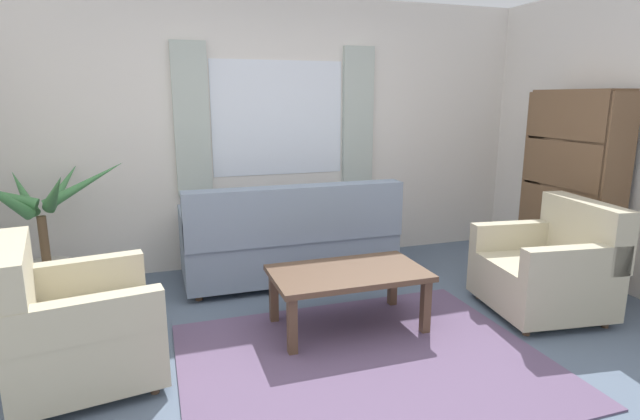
{
  "coord_description": "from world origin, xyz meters",
  "views": [
    {
      "loc": [
        -1.19,
        -2.67,
        1.65
      ],
      "look_at": [
        -0.07,
        0.7,
        0.85
      ],
      "focal_mm": 28.2,
      "sensor_mm": 36.0,
      "label": 1
    }
  ],
  "objects_px": {
    "bookshelf": "(571,184)",
    "armchair_right": "(549,268)",
    "potted_plant": "(45,243)",
    "couch": "(290,241)",
    "armchair_left": "(72,326)",
    "coffee_table": "(348,278)"
  },
  "relations": [
    {
      "from": "armchair_left",
      "to": "bookshelf",
      "type": "xyz_separation_m",
      "value": [
        4.05,
        0.49,
        0.54
      ]
    },
    {
      "from": "armchair_right",
      "to": "potted_plant",
      "type": "distance_m",
      "value": 4.01
    },
    {
      "from": "armchair_right",
      "to": "coffee_table",
      "type": "xyz_separation_m",
      "value": [
        -1.59,
        0.23,
        0.03
      ]
    },
    {
      "from": "coffee_table",
      "to": "bookshelf",
      "type": "relative_size",
      "value": 0.64
    },
    {
      "from": "coffee_table",
      "to": "bookshelf",
      "type": "xyz_separation_m",
      "value": [
        2.27,
        0.33,
        0.51
      ]
    },
    {
      "from": "potted_plant",
      "to": "bookshelf",
      "type": "height_order",
      "value": "bookshelf"
    },
    {
      "from": "armchair_right",
      "to": "armchair_left",
      "type": "bearing_deg",
      "value": -83.83
    },
    {
      "from": "armchair_left",
      "to": "potted_plant",
      "type": "xyz_separation_m",
      "value": [
        -0.36,
        1.38,
        0.15
      ]
    },
    {
      "from": "armchair_right",
      "to": "bookshelf",
      "type": "distance_m",
      "value": 1.03
    },
    {
      "from": "couch",
      "to": "armchair_right",
      "type": "relative_size",
      "value": 2.03
    },
    {
      "from": "armchair_left",
      "to": "coffee_table",
      "type": "bearing_deg",
      "value": -94.13
    },
    {
      "from": "couch",
      "to": "potted_plant",
      "type": "xyz_separation_m",
      "value": [
        -2.01,
        0.13,
        0.13
      ]
    },
    {
      "from": "armchair_right",
      "to": "bookshelf",
      "type": "relative_size",
      "value": 0.55
    },
    {
      "from": "armchair_left",
      "to": "armchair_right",
      "type": "height_order",
      "value": "same"
    },
    {
      "from": "couch",
      "to": "potted_plant",
      "type": "relative_size",
      "value": 1.56
    },
    {
      "from": "couch",
      "to": "coffee_table",
      "type": "distance_m",
      "value": 1.1
    },
    {
      "from": "coffee_table",
      "to": "armchair_right",
      "type": "bearing_deg",
      "value": -8.19
    },
    {
      "from": "couch",
      "to": "coffee_table",
      "type": "bearing_deg",
      "value": 97.25
    },
    {
      "from": "bookshelf",
      "to": "armchair_left",
      "type": "bearing_deg",
      "value": 96.84
    },
    {
      "from": "couch",
      "to": "armchair_left",
      "type": "bearing_deg",
      "value": 37.23
    },
    {
      "from": "bookshelf",
      "to": "armchair_right",
      "type": "bearing_deg",
      "value": 129.27
    },
    {
      "from": "armchair_left",
      "to": "coffee_table",
      "type": "relative_size",
      "value": 0.87
    }
  ]
}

